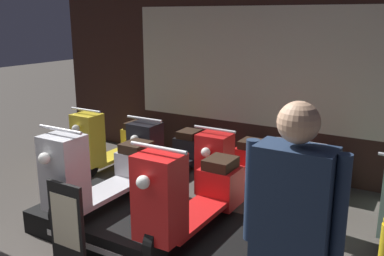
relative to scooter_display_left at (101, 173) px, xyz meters
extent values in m
cube|color=#331E19|center=(0.65, 2.63, 0.95)|extent=(7.32, 0.08, 3.20)
cube|color=beige|center=(0.65, 2.59, 0.90)|extent=(4.03, 0.01, 1.70)
cube|color=black|center=(0.55, 0.06, -0.52)|extent=(2.46, 1.13, 0.25)
cube|color=silver|center=(0.55, -0.51, -0.53)|extent=(1.72, 0.01, 0.06)
cylinder|color=black|center=(0.00, -0.52, -0.22)|extent=(0.09, 0.35, 0.35)
cylinder|color=black|center=(0.00, 0.64, -0.22)|extent=(0.09, 0.35, 0.35)
cube|color=#BCBCC1|center=(0.00, 0.06, -0.23)|extent=(0.36, 1.06, 0.05)
cube|color=#BCBCC1|center=(0.00, -0.50, 0.17)|extent=(0.37, 0.32, 0.74)
cube|color=#BCBCC1|center=(0.00, 0.61, -0.13)|extent=(0.39, 0.37, 0.40)
cube|color=black|center=(0.00, 0.60, 0.13)|extent=(0.28, 0.33, 0.11)
cylinder|color=silver|center=(0.00, -0.50, 0.60)|extent=(0.53, 0.03, 0.03)
sphere|color=white|center=(0.00, -0.71, 0.37)|extent=(0.11, 0.11, 0.11)
cylinder|color=black|center=(1.11, -0.52, -0.22)|extent=(0.09, 0.35, 0.35)
cylinder|color=black|center=(1.11, 0.64, -0.22)|extent=(0.09, 0.35, 0.35)
cube|color=red|center=(1.11, 0.06, -0.23)|extent=(0.36, 1.06, 0.05)
cube|color=red|center=(1.11, -0.50, 0.17)|extent=(0.37, 0.32, 0.74)
cube|color=red|center=(1.11, 0.61, -0.13)|extent=(0.39, 0.37, 0.40)
cube|color=black|center=(1.11, 0.60, 0.13)|extent=(0.28, 0.33, 0.11)
cylinder|color=silver|center=(1.11, -0.50, 0.60)|extent=(0.53, 0.03, 0.03)
sphere|color=white|center=(1.11, -0.71, 0.37)|extent=(0.11, 0.11, 0.11)
cylinder|color=black|center=(-1.24, 1.06, -0.47)|extent=(0.09, 0.35, 0.35)
cylinder|color=black|center=(-1.24, 2.22, -0.47)|extent=(0.09, 0.35, 0.35)
cube|color=yellow|center=(-1.24, 1.64, -0.48)|extent=(0.36, 1.06, 0.05)
cube|color=yellow|center=(-1.24, 1.09, -0.09)|extent=(0.37, 0.32, 0.74)
cube|color=yellow|center=(-1.24, 2.19, -0.38)|extent=(0.39, 0.37, 0.40)
cube|color=black|center=(-1.24, 2.19, -0.12)|extent=(0.28, 0.33, 0.11)
cylinder|color=silver|center=(-1.24, 1.08, 0.34)|extent=(0.53, 0.03, 0.03)
sphere|color=white|center=(-1.24, 0.87, 0.12)|extent=(0.11, 0.11, 0.11)
cylinder|color=black|center=(-0.23, 1.06, -0.47)|extent=(0.09, 0.35, 0.35)
cylinder|color=black|center=(-0.23, 2.22, -0.47)|extent=(0.09, 0.35, 0.35)
cube|color=black|center=(-0.23, 1.64, -0.48)|extent=(0.36, 1.06, 0.05)
cube|color=black|center=(-0.23, 1.09, -0.09)|extent=(0.37, 0.32, 0.74)
cube|color=black|center=(-0.23, 2.19, -0.38)|extent=(0.39, 0.37, 0.40)
cube|color=black|center=(-0.23, 2.19, -0.12)|extent=(0.28, 0.33, 0.11)
cylinder|color=silver|center=(-0.23, 1.08, 0.34)|extent=(0.53, 0.03, 0.03)
sphere|color=white|center=(-0.23, 0.87, 0.12)|extent=(0.11, 0.11, 0.11)
cylinder|color=black|center=(0.78, 1.06, -0.47)|extent=(0.09, 0.35, 0.35)
cylinder|color=black|center=(0.78, 2.22, -0.47)|extent=(0.09, 0.35, 0.35)
cube|color=red|center=(0.78, 1.64, -0.48)|extent=(0.36, 1.06, 0.05)
cube|color=red|center=(0.78, 1.09, -0.09)|extent=(0.37, 0.32, 0.74)
cube|color=red|center=(0.78, 2.19, -0.38)|extent=(0.39, 0.37, 0.40)
cube|color=black|center=(0.78, 2.19, -0.12)|extent=(0.28, 0.33, 0.11)
cylinder|color=silver|center=(0.78, 1.08, 0.34)|extent=(0.53, 0.03, 0.03)
sphere|color=white|center=(0.78, 0.87, 0.12)|extent=(0.11, 0.11, 0.11)
cylinder|color=black|center=(1.80, 1.06, -0.47)|extent=(0.09, 0.35, 0.35)
cylinder|color=black|center=(1.80, 2.22, -0.47)|extent=(0.09, 0.35, 0.35)
cube|color=beige|center=(1.80, 1.64, -0.48)|extent=(0.36, 1.06, 0.05)
cube|color=beige|center=(1.80, 1.09, -0.09)|extent=(0.37, 0.32, 0.74)
cube|color=beige|center=(1.80, 2.19, -0.38)|extent=(0.39, 0.37, 0.40)
cube|color=black|center=(1.80, 2.19, -0.12)|extent=(0.28, 0.33, 0.11)
cylinder|color=silver|center=(1.80, 1.08, 0.34)|extent=(0.53, 0.03, 0.03)
sphere|color=white|center=(1.80, 0.87, 0.12)|extent=(0.11, 0.11, 0.11)
cube|color=#1E2D47|center=(2.35, -0.94, 0.57)|extent=(0.44, 0.25, 0.69)
cylinder|color=#1E2D47|center=(2.09, -0.94, 0.60)|extent=(0.08, 0.08, 0.64)
cylinder|color=#1E2D47|center=(2.61, -0.94, 0.60)|extent=(0.08, 0.08, 0.64)
sphere|color=tan|center=(2.35, -0.94, 1.05)|extent=(0.24, 0.24, 0.24)
cube|color=black|center=(0.25, -0.74, -0.23)|extent=(0.40, 0.04, 0.84)
cube|color=beige|center=(0.25, -0.76, -0.16)|extent=(0.33, 0.01, 0.51)
camera|label=1|loc=(3.00, -3.16, 1.61)|focal=40.00mm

